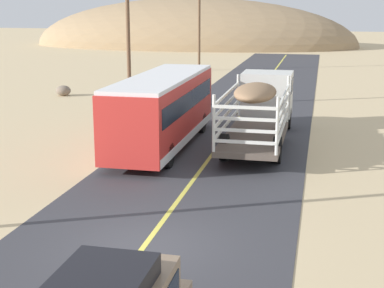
{
  "coord_description": "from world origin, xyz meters",
  "views": [
    {
      "loc": [
        4.42,
        -13.84,
        6.41
      ],
      "look_at": [
        0.0,
        5.83,
        1.44
      ],
      "focal_mm": 54.21,
      "sensor_mm": 36.0,
      "label": 1
    }
  ],
  "objects_px": {
    "bus": "(163,109)",
    "boulder_near_shoulder": "(63,91)",
    "livestock_truck": "(263,101)",
    "power_pole_mid": "(128,41)",
    "power_pole_far": "(199,21)"
  },
  "relations": [
    {
      "from": "bus",
      "to": "boulder_near_shoulder",
      "type": "distance_m",
      "value": 16.6
    },
    {
      "from": "livestock_truck",
      "to": "boulder_near_shoulder",
      "type": "relative_size",
      "value": 9.27
    },
    {
      "from": "power_pole_mid",
      "to": "power_pole_far",
      "type": "distance_m",
      "value": 20.59
    },
    {
      "from": "power_pole_far",
      "to": "boulder_near_shoulder",
      "type": "distance_m",
      "value": 18.6
    },
    {
      "from": "boulder_near_shoulder",
      "to": "livestock_truck",
      "type": "bearing_deg",
      "value": -33.26
    },
    {
      "from": "power_pole_far",
      "to": "power_pole_mid",
      "type": "bearing_deg",
      "value": -90.0
    },
    {
      "from": "power_pole_far",
      "to": "boulder_near_shoulder",
      "type": "relative_size",
      "value": 8.29
    },
    {
      "from": "livestock_truck",
      "to": "bus",
      "type": "height_order",
      "value": "bus"
    },
    {
      "from": "bus",
      "to": "boulder_near_shoulder",
      "type": "relative_size",
      "value": 9.56
    },
    {
      "from": "power_pole_mid",
      "to": "power_pole_far",
      "type": "relative_size",
      "value": 0.87
    },
    {
      "from": "bus",
      "to": "power_pole_mid",
      "type": "height_order",
      "value": "power_pole_mid"
    },
    {
      "from": "livestock_truck",
      "to": "bus",
      "type": "distance_m",
      "value": 5.06
    },
    {
      "from": "bus",
      "to": "power_pole_far",
      "type": "distance_m",
      "value": 30.17
    },
    {
      "from": "livestock_truck",
      "to": "bus",
      "type": "bearing_deg",
      "value": -145.41
    },
    {
      "from": "bus",
      "to": "power_pole_mid",
      "type": "relative_size",
      "value": 1.32
    }
  ]
}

